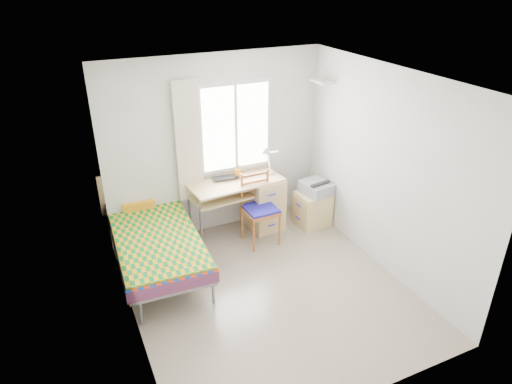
# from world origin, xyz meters

# --- Properties ---
(floor) EXTENTS (3.50, 3.50, 0.00)m
(floor) POSITION_xyz_m (0.00, 0.00, 0.00)
(floor) COLOR #BCAD93
(floor) RESTS_ON ground
(ceiling) EXTENTS (3.50, 3.50, 0.00)m
(ceiling) POSITION_xyz_m (0.00, 0.00, 2.60)
(ceiling) COLOR white
(ceiling) RESTS_ON wall_back
(wall_back) EXTENTS (3.20, 0.00, 3.20)m
(wall_back) POSITION_xyz_m (0.00, 1.75, 1.30)
(wall_back) COLOR silver
(wall_back) RESTS_ON ground
(wall_left) EXTENTS (0.00, 3.50, 3.50)m
(wall_left) POSITION_xyz_m (-1.60, 0.00, 1.30)
(wall_left) COLOR silver
(wall_left) RESTS_ON ground
(wall_right) EXTENTS (0.00, 3.50, 3.50)m
(wall_right) POSITION_xyz_m (1.60, 0.00, 1.30)
(wall_right) COLOR silver
(wall_right) RESTS_ON ground
(window) EXTENTS (1.10, 0.04, 1.30)m
(window) POSITION_xyz_m (0.30, 1.73, 1.55)
(window) COLOR white
(window) RESTS_ON wall_back
(curtain) EXTENTS (0.35, 0.05, 1.70)m
(curtain) POSITION_xyz_m (-0.42, 1.68, 1.45)
(curtain) COLOR #F4E7CA
(curtain) RESTS_ON wall_back
(floating_shelf) EXTENTS (0.20, 0.32, 0.03)m
(floating_shelf) POSITION_xyz_m (1.49, 1.40, 2.15)
(floating_shelf) COLOR white
(floating_shelf) RESTS_ON wall_right
(bed) EXTENTS (1.13, 2.26, 0.96)m
(bed) POSITION_xyz_m (-1.12, 1.15, 0.46)
(bed) COLOR gray
(bed) RESTS_ON floor
(desk) EXTENTS (1.39, 0.73, 0.84)m
(desk) POSITION_xyz_m (0.54, 1.47, 0.45)
(desk) COLOR tan
(desk) RESTS_ON floor
(chair) EXTENTS (0.46, 0.46, 1.04)m
(chair) POSITION_xyz_m (0.40, 1.12, 0.58)
(chair) COLOR #AD6521
(chair) RESTS_ON floor
(cabinet) EXTENTS (0.50, 0.44, 0.52)m
(cabinet) POSITION_xyz_m (1.32, 1.19, 0.26)
(cabinet) COLOR tan
(cabinet) RESTS_ON floor
(printer) EXTENTS (0.45, 0.49, 0.19)m
(printer) POSITION_xyz_m (1.37, 1.19, 0.62)
(printer) COLOR #ADB0B6
(printer) RESTS_ON cabinet
(laptop) EXTENTS (0.41, 0.29, 0.03)m
(laptop) POSITION_xyz_m (0.07, 1.54, 0.85)
(laptop) COLOR black
(laptop) RESTS_ON desk
(pen_cup) EXTENTS (0.10, 0.10, 0.11)m
(pen_cup) POSITION_xyz_m (0.27, 1.60, 0.89)
(pen_cup) COLOR orange
(pen_cup) RESTS_ON desk
(task_lamp) EXTENTS (0.25, 0.35, 0.49)m
(task_lamp) POSITION_xyz_m (0.66, 1.38, 1.14)
(task_lamp) COLOR white
(task_lamp) RESTS_ON desk
(book) EXTENTS (0.19, 0.25, 0.02)m
(book) POSITION_xyz_m (-0.01, 1.45, 0.59)
(book) COLOR gray
(book) RESTS_ON desk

